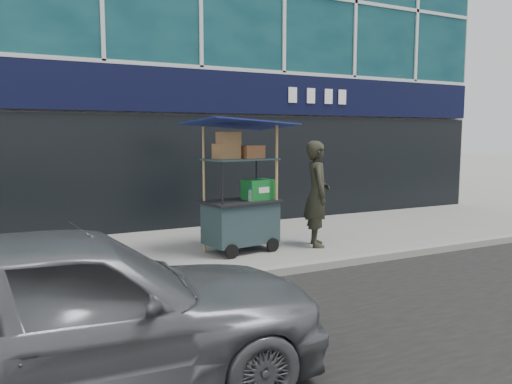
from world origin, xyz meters
TOP-DOWN VIEW (x-y plane):
  - ground at (0.00, 0.00)m, footprint 80.00×80.00m
  - curb at (0.00, -0.20)m, footprint 80.00×0.18m
  - vendor_cart at (-0.24, 1.38)m, footprint 1.84×1.42m
  - vendor_man at (1.14, 1.16)m, footprint 0.69×0.81m
  - parked_car at (-3.46, -2.39)m, footprint 4.04×1.80m

SIDE VIEW (x-z plane):
  - ground at x=0.00m, z-range 0.00..0.00m
  - curb at x=0.00m, z-range 0.00..0.12m
  - parked_car at x=-3.46m, z-range 0.00..1.35m
  - vendor_cart at x=-0.24m, z-range -0.34..1.93m
  - vendor_man at x=1.14m, z-range 0.00..1.88m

